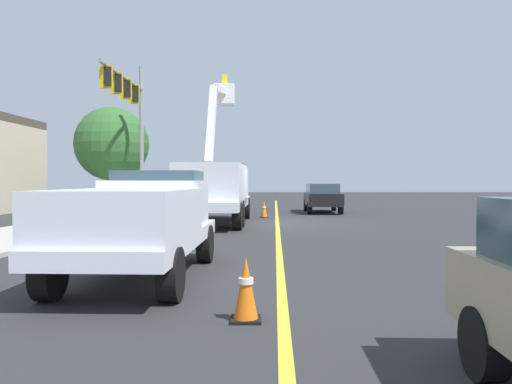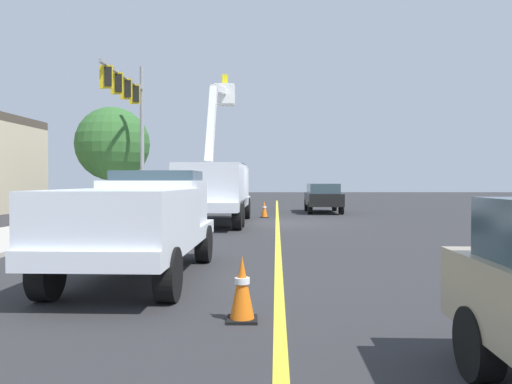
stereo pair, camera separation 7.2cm
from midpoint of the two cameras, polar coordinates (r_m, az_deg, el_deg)
ground at (r=21.78m, az=2.57°, el=-3.58°), size 120.00×120.00×0.00m
sidewalk_far_side at (r=23.33m, az=-18.71°, el=-3.18°), size 60.10×6.40×0.12m
lane_centre_stripe at (r=21.78m, az=2.57°, el=-3.57°), size 49.95×2.50×0.01m
utility_bucket_truck at (r=21.63m, az=-4.40°, el=0.64°), size 8.31×2.90×6.68m
service_pickup_truck at (r=9.63m, az=-13.02°, el=-3.06°), size 5.69×2.40×2.06m
passing_minivan at (r=29.32m, az=7.74°, el=-0.44°), size 4.88×2.13×1.69m
traffic_cone_leading at (r=6.64m, az=-1.28°, el=-11.05°), size 0.40×0.40×0.86m
traffic_cone_mid_front at (r=24.95m, az=1.05°, el=-2.01°), size 0.40×0.40×0.84m
traffic_signal_mast at (r=26.30m, az=-14.09°, el=9.42°), size 6.54×0.77×8.12m
street_tree_right at (r=31.12m, az=-16.06°, el=5.31°), size 4.41×4.41×6.27m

